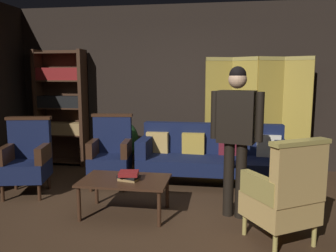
{
  "coord_description": "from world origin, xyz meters",
  "views": [
    {
      "loc": [
        0.69,
        -3.58,
        1.6
      ],
      "look_at": [
        0.0,
        0.8,
        0.95
      ],
      "focal_mm": 36.77,
      "sensor_mm": 36.0,
      "label": 1
    }
  ],
  "objects_px": {
    "bookshelf": "(62,105)",
    "coffee_table": "(125,183)",
    "velvet_couch": "(211,153)",
    "book_red_leather": "(129,173)",
    "armchair_wing_left": "(111,152)",
    "potted_plant": "(122,142)",
    "standing_figure": "(236,128)",
    "book_black_cloth": "(129,177)",
    "folding_screen": "(257,114)",
    "book_tan_leather": "(129,179)",
    "armchair_gilt_accent": "(285,194)",
    "armchair_wing_right": "(27,158)"
  },
  "relations": [
    {
      "from": "armchair_wing_left",
      "to": "armchair_gilt_accent",
      "type": "bearing_deg",
      "value": -33.67
    },
    {
      "from": "armchair_wing_left",
      "to": "book_tan_leather",
      "type": "height_order",
      "value": "armchair_wing_left"
    },
    {
      "from": "velvet_couch",
      "to": "book_red_leather",
      "type": "height_order",
      "value": "velvet_couch"
    },
    {
      "from": "armchair_gilt_accent",
      "to": "armchair_wing_right",
      "type": "height_order",
      "value": "same"
    },
    {
      "from": "bookshelf",
      "to": "coffee_table",
      "type": "xyz_separation_m",
      "value": [
        1.75,
        -2.07,
        -0.7
      ]
    },
    {
      "from": "velvet_couch",
      "to": "book_tan_leather",
      "type": "distance_m",
      "value": 1.63
    },
    {
      "from": "bookshelf",
      "to": "coffee_table",
      "type": "distance_m",
      "value": 2.8
    },
    {
      "from": "potted_plant",
      "to": "standing_figure",
      "type": "bearing_deg",
      "value": -41.71
    },
    {
      "from": "potted_plant",
      "to": "book_tan_leather",
      "type": "bearing_deg",
      "value": -70.99
    },
    {
      "from": "velvet_couch",
      "to": "armchair_wing_left",
      "type": "height_order",
      "value": "armchair_wing_left"
    },
    {
      "from": "coffee_table",
      "to": "book_black_cloth",
      "type": "height_order",
      "value": "book_black_cloth"
    },
    {
      "from": "folding_screen",
      "to": "velvet_couch",
      "type": "height_order",
      "value": "folding_screen"
    },
    {
      "from": "armchair_wing_left",
      "to": "potted_plant",
      "type": "distance_m",
      "value": 0.74
    },
    {
      "from": "armchair_wing_left",
      "to": "book_red_leather",
      "type": "height_order",
      "value": "armchair_wing_left"
    },
    {
      "from": "book_tan_leather",
      "to": "standing_figure",
      "type": "bearing_deg",
      "value": 8.32
    },
    {
      "from": "coffee_table",
      "to": "book_black_cloth",
      "type": "relative_size",
      "value": 4.3
    },
    {
      "from": "bookshelf",
      "to": "book_tan_leather",
      "type": "relative_size",
      "value": 9.51
    },
    {
      "from": "coffee_table",
      "to": "armchair_wing_left",
      "type": "xyz_separation_m",
      "value": [
        -0.5,
        1.01,
        0.12
      ]
    },
    {
      "from": "potted_plant",
      "to": "armchair_gilt_accent",
      "type": "bearing_deg",
      "value": -44.36
    },
    {
      "from": "armchair_gilt_accent",
      "to": "potted_plant",
      "type": "bearing_deg",
      "value": 135.64
    },
    {
      "from": "potted_plant",
      "to": "book_tan_leather",
      "type": "height_order",
      "value": "potted_plant"
    },
    {
      "from": "bookshelf",
      "to": "armchair_wing_left",
      "type": "height_order",
      "value": "bookshelf"
    },
    {
      "from": "standing_figure",
      "to": "book_tan_leather",
      "type": "xyz_separation_m",
      "value": [
        -1.19,
        -0.17,
        -0.59
      ]
    },
    {
      "from": "standing_figure",
      "to": "velvet_couch",
      "type": "bearing_deg",
      "value": 104.2
    },
    {
      "from": "velvet_couch",
      "to": "book_black_cloth",
      "type": "relative_size",
      "value": 9.12
    },
    {
      "from": "armchair_gilt_accent",
      "to": "potted_plant",
      "type": "xyz_separation_m",
      "value": [
        -2.25,
        2.2,
        0.01
      ]
    },
    {
      "from": "book_tan_leather",
      "to": "book_red_leather",
      "type": "xyz_separation_m",
      "value": [
        0.0,
        0.0,
        0.07
      ]
    },
    {
      "from": "armchair_gilt_accent",
      "to": "book_black_cloth",
      "type": "height_order",
      "value": "armchair_gilt_accent"
    },
    {
      "from": "bookshelf",
      "to": "velvet_couch",
      "type": "bearing_deg",
      "value": -15.27
    },
    {
      "from": "armchair_gilt_accent",
      "to": "standing_figure",
      "type": "bearing_deg",
      "value": 126.92
    },
    {
      "from": "armchair_gilt_accent",
      "to": "book_tan_leather",
      "type": "distance_m",
      "value": 1.69
    },
    {
      "from": "velvet_couch",
      "to": "standing_figure",
      "type": "xyz_separation_m",
      "value": [
        0.3,
        -1.19,
        0.57
      ]
    },
    {
      "from": "folding_screen",
      "to": "armchair_wing_left",
      "type": "bearing_deg",
      "value": -154.16
    },
    {
      "from": "velvet_couch",
      "to": "standing_figure",
      "type": "relative_size",
      "value": 1.25
    },
    {
      "from": "velvet_couch",
      "to": "armchair_wing_right",
      "type": "height_order",
      "value": "armchair_wing_right"
    },
    {
      "from": "velvet_couch",
      "to": "book_black_cloth",
      "type": "bearing_deg",
      "value": -123.11
    },
    {
      "from": "book_black_cloth",
      "to": "standing_figure",
      "type": "bearing_deg",
      "value": 8.32
    },
    {
      "from": "folding_screen",
      "to": "book_tan_leather",
      "type": "xyz_separation_m",
      "value": [
        -1.59,
        -2.08,
        -0.55
      ]
    },
    {
      "from": "armchair_gilt_accent",
      "to": "armchair_wing_left",
      "type": "bearing_deg",
      "value": 146.33
    },
    {
      "from": "armchair_wing_left",
      "to": "book_red_leather",
      "type": "xyz_separation_m",
      "value": [
        0.56,
        -1.04,
        0.01
      ]
    },
    {
      "from": "folding_screen",
      "to": "coffee_table",
      "type": "relative_size",
      "value": 1.9
    },
    {
      "from": "folding_screen",
      "to": "velvet_couch",
      "type": "relative_size",
      "value": 0.9
    },
    {
      "from": "armchair_wing_left",
      "to": "potted_plant",
      "type": "relative_size",
      "value": 1.21
    },
    {
      "from": "book_black_cloth",
      "to": "book_red_leather",
      "type": "relative_size",
      "value": 1.08
    },
    {
      "from": "book_tan_leather",
      "to": "folding_screen",
      "type": "bearing_deg",
      "value": 52.63
    },
    {
      "from": "bookshelf",
      "to": "velvet_couch",
      "type": "relative_size",
      "value": 0.97
    },
    {
      "from": "armchair_wing_left",
      "to": "book_black_cloth",
      "type": "bearing_deg",
      "value": -61.98
    },
    {
      "from": "bookshelf",
      "to": "coffee_table",
      "type": "height_order",
      "value": "bookshelf"
    },
    {
      "from": "standing_figure",
      "to": "book_black_cloth",
      "type": "xyz_separation_m",
      "value": [
        -1.19,
        -0.17,
        -0.56
      ]
    },
    {
      "from": "potted_plant",
      "to": "book_tan_leather",
      "type": "relative_size",
      "value": 4.0
    }
  ]
}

